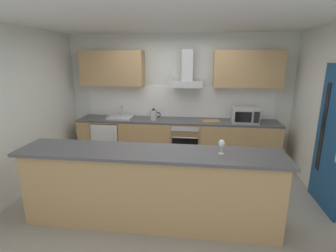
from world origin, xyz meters
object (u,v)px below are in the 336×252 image
object	(u,v)px
sink	(121,117)
chopping_board	(211,121)
range_hood	(187,75)
wine_glass	(222,144)
refrigerator	(109,140)
microwave	(245,115)
oven	(186,141)
kettle	(154,115)

from	to	relation	value
sink	chopping_board	distance (m)	1.85
range_hood	chopping_board	xyz separation A→B (m)	(0.49, -0.15, -0.88)
wine_glass	chopping_board	size ratio (longest dim) A/B	0.52
refrigerator	wine_glass	xyz separation A→B (m)	(2.17, -2.09, 0.70)
microwave	oven	bearing A→B (deg)	178.59
oven	refrigerator	distance (m)	1.63
range_hood	chopping_board	size ratio (longest dim) A/B	2.12
refrigerator	oven	bearing A→B (deg)	0.10
oven	chopping_board	bearing A→B (deg)	-2.78
chopping_board	wine_glass	bearing A→B (deg)	-88.56
kettle	range_hood	xyz separation A→B (m)	(0.66, 0.16, 0.78)
sink	wine_glass	bearing A→B (deg)	-47.83
microwave	chopping_board	distance (m)	0.66
microwave	sink	distance (m)	2.50
wine_glass	chopping_board	xyz separation A→B (m)	(-0.05, 2.07, -0.22)
oven	kettle	world-z (taller)	kettle
microwave	chopping_board	world-z (taller)	microwave
range_hood	chopping_board	bearing A→B (deg)	-17.42
oven	chopping_board	xyz separation A→B (m)	(0.49, -0.02, 0.45)
refrigerator	kettle	size ratio (longest dim) A/B	2.94
refrigerator	microwave	bearing A→B (deg)	-0.52
oven	wine_glass	size ratio (longest dim) A/B	4.50
sink	kettle	world-z (taller)	sink
kettle	wine_glass	size ratio (longest dim) A/B	1.62
microwave	wine_glass	size ratio (longest dim) A/B	2.81
oven	sink	distance (m)	1.44
range_hood	wine_glass	bearing A→B (deg)	-76.31
refrigerator	range_hood	size ratio (longest dim) A/B	1.18
range_hood	wine_glass	size ratio (longest dim) A/B	4.05
oven	chopping_board	world-z (taller)	chopping_board
oven	wine_glass	world-z (taller)	wine_glass
sink	kettle	xyz separation A→B (m)	(0.70, -0.04, 0.08)
kettle	wine_glass	world-z (taller)	wine_glass
microwave	kettle	xyz separation A→B (m)	(-1.79, -0.01, -0.04)
refrigerator	range_hood	distance (m)	2.13
kettle	chopping_board	size ratio (longest dim) A/B	0.85
microwave	refrigerator	bearing A→B (deg)	179.48
range_hood	refrigerator	bearing A→B (deg)	-175.37
wine_glass	microwave	bearing A→B (deg)	73.89
kettle	wine_glass	bearing A→B (deg)	-59.77
oven	microwave	distance (m)	1.28
range_hood	chopping_board	world-z (taller)	range_hood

